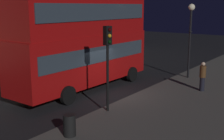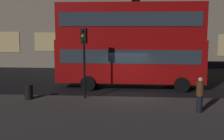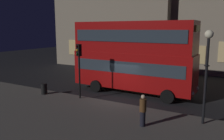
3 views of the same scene
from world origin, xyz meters
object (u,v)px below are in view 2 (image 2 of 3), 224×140
(double_decker_bus, at_px, (130,42))
(pedestrian, at_px, (200,94))
(traffic_light_near_kerb, at_px, (84,48))
(litter_bin, at_px, (29,92))

(double_decker_bus, height_order, pedestrian, double_decker_bus)
(double_decker_bus, relative_size, traffic_light_near_kerb, 2.51)
(traffic_light_near_kerb, xyz_separation_m, litter_bin, (-3.08, -0.50, -2.43))
(pedestrian, xyz_separation_m, litter_bin, (-9.02, 1.87, -0.45))
(pedestrian, height_order, litter_bin, pedestrian)
(pedestrian, distance_m, litter_bin, 9.22)
(litter_bin, bearing_deg, double_decker_bus, 36.51)
(double_decker_bus, bearing_deg, pedestrian, -59.94)
(double_decker_bus, relative_size, pedestrian, 5.85)
(traffic_light_near_kerb, relative_size, pedestrian, 2.33)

